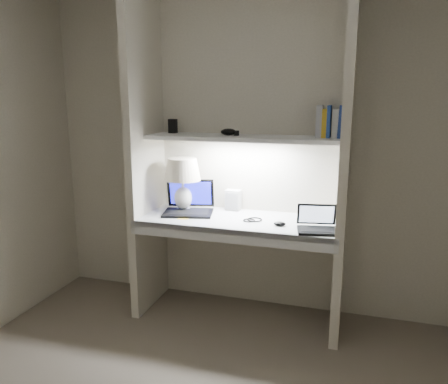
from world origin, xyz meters
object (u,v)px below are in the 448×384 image
at_px(laptop_main, 189,205).
at_px(laptop_netbook, 317,225).
at_px(book_row, 332,122).
at_px(table_lamp, 183,176).
at_px(speaker, 233,200).

height_order(laptop_main, laptop_netbook, laptop_main).
bearing_deg(laptop_netbook, book_row, 70.36).
bearing_deg(book_row, laptop_main, -175.14).
bearing_deg(laptop_main, book_row, -7.95).
bearing_deg(laptop_netbook, table_lamp, 158.00).
bearing_deg(laptop_main, speaker, 15.28).
xyz_separation_m(table_lamp, book_row, (1.09, 0.06, 0.42)).
bearing_deg(speaker, laptop_main, -149.12).
relative_size(laptop_netbook, speaker, 1.84).
relative_size(table_lamp, speaker, 2.57).
distance_m(table_lamp, book_row, 1.17).
distance_m(table_lamp, speaker, 0.44).
bearing_deg(book_row, speaker, 173.98).
distance_m(table_lamp, laptop_main, 0.23).
xyz_separation_m(speaker, book_row, (0.72, -0.08, 0.62)).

